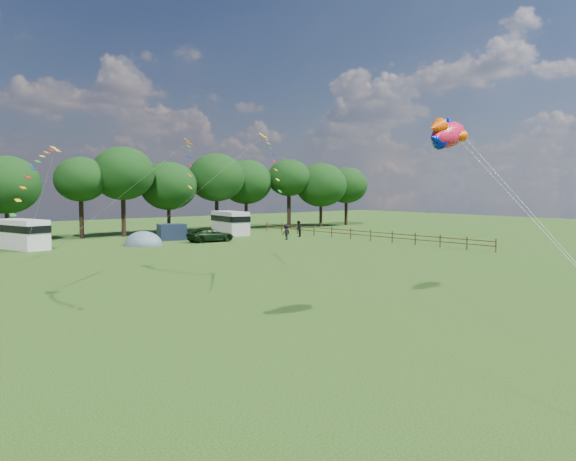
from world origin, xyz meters
TOP-DOWN VIEW (x-y plane):
  - ground_plane at (0.00, 0.00)m, footprint 180.00×180.00m
  - tree_line at (5.30, 54.99)m, footprint 102.98×10.98m
  - fence at (32.00, 34.50)m, footprint 0.12×33.12m
  - car_d at (18.36, 42.94)m, footprint 5.19×2.67m
  - campervan_c at (0.76, 47.47)m, footprint 3.58×6.01m
  - campervan_d at (25.17, 49.29)m, footprint 3.17×5.95m
  - tent_greyblue at (11.11, 43.85)m, footprint 3.74×4.10m
  - awning_navy at (16.20, 47.33)m, footprint 3.30×2.95m
  - fish_kite at (7.89, 5.55)m, footprint 3.58×1.73m
  - streamer_kite_b at (-6.11, 21.78)m, footprint 4.22×4.63m
  - streamer_kite_c at (-0.21, 15.98)m, footprint 3.13×4.97m
  - walker_a at (29.47, 41.85)m, footprint 1.04×0.99m
  - walker_b at (25.96, 39.80)m, footprint 1.16×0.70m
  - streamer_kite_d at (10.13, 22.30)m, footprint 2.71×5.10m

SIDE VIEW (x-z plane):
  - ground_plane at x=0.00m, z-range 0.00..0.00m
  - tent_greyblue at x=11.11m, z-range -1.37..1.41m
  - car_d at x=18.36m, z-range 0.00..1.37m
  - fence at x=32.00m, z-range 0.10..1.30m
  - walker_b at x=25.96m, z-range 0.00..1.68m
  - awning_navy at x=16.20m, z-range 0.00..1.74m
  - walker_a at x=29.47m, z-range 0.00..1.84m
  - campervan_c at x=0.76m, z-range 0.10..2.86m
  - campervan_d at x=25.17m, z-range 0.10..2.89m
  - tree_line at x=5.30m, z-range 1.21..11.48m
  - streamer_kite_b at x=-6.11m, z-range 5.07..8.84m
  - streamer_kite_c at x=-0.21m, z-range 6.27..9.07m
  - streamer_kite_d at x=10.13m, z-range 6.13..10.43m
  - fish_kite at x=7.89m, z-range 7.49..9.37m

